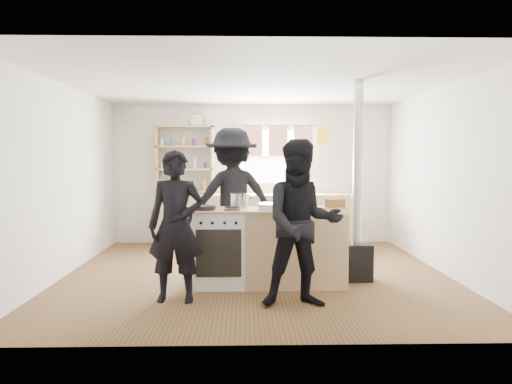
# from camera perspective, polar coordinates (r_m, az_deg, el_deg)

# --- Properties ---
(ground) EXTENTS (5.00, 5.00, 0.01)m
(ground) POSITION_cam_1_polar(r_m,az_deg,el_deg) (6.69, 0.01, -9.42)
(ground) COLOR brown
(ground) RESTS_ON ground
(back_counter) EXTENTS (3.40, 0.55, 0.90)m
(back_counter) POSITION_cam_1_polar(r_m,az_deg,el_deg) (8.80, -0.35, -3.17)
(back_counter) COLOR tan
(back_counter) RESTS_ON ground
(shelving_unit) EXTENTS (1.00, 0.28, 1.20)m
(shelving_unit) POSITION_cam_1_polar(r_m,az_deg,el_deg) (8.91, -8.12, 3.73)
(shelving_unit) COLOR tan
(shelving_unit) RESTS_ON back_counter
(thermos) EXTENTS (0.10, 0.10, 0.32)m
(thermos) POSITION_cam_1_polar(r_m,az_deg,el_deg) (8.79, 4.26, 0.80)
(thermos) COLOR silver
(thermos) RESTS_ON back_counter
(cooking_island) EXTENTS (1.97, 0.64, 0.93)m
(cooking_island) POSITION_cam_1_polar(r_m,az_deg,el_deg) (6.06, 1.51, -6.28)
(cooking_island) COLOR white
(cooking_island) RESTS_ON ground
(skillet_greens) EXTENTS (0.28, 0.28, 0.05)m
(skillet_greens) POSITION_cam_1_polar(r_m,az_deg,el_deg) (5.88, -5.98, -1.78)
(skillet_greens) COLOR black
(skillet_greens) RESTS_ON cooking_island
(roast_tray) EXTENTS (0.36, 0.32, 0.07)m
(roast_tray) POSITION_cam_1_polar(r_m,az_deg,el_deg) (5.93, 1.94, -1.61)
(roast_tray) COLOR silver
(roast_tray) RESTS_ON cooking_island
(stockpot_stove) EXTENTS (0.24, 0.24, 0.19)m
(stockpot_stove) POSITION_cam_1_polar(r_m,az_deg,el_deg) (6.20, -1.86, -0.94)
(stockpot_stove) COLOR #B4B4B6
(stockpot_stove) RESTS_ON cooking_island
(stockpot_counter) EXTENTS (0.29, 0.29, 0.22)m
(stockpot_counter) POSITION_cam_1_polar(r_m,az_deg,el_deg) (6.14, 4.59, -0.88)
(stockpot_counter) COLOR silver
(stockpot_counter) RESTS_ON cooking_island
(bread_board) EXTENTS (0.34, 0.30, 0.12)m
(bread_board) POSITION_cam_1_polar(r_m,az_deg,el_deg) (6.03, 9.03, -1.45)
(bread_board) COLOR tan
(bread_board) RESTS_ON cooking_island
(flue_heater) EXTENTS (0.35, 0.35, 2.50)m
(flue_heater) POSITION_cam_1_polar(r_m,az_deg,el_deg) (6.42, 11.47, -4.06)
(flue_heater) COLOR black
(flue_heater) RESTS_ON ground
(person_near_left) EXTENTS (0.61, 0.42, 1.63)m
(person_near_left) POSITION_cam_1_polar(r_m,az_deg,el_deg) (5.40, -9.15, -3.87)
(person_near_left) COLOR black
(person_near_left) RESTS_ON ground
(person_near_right) EXTENTS (0.88, 0.70, 1.73)m
(person_near_right) POSITION_cam_1_polar(r_m,az_deg,el_deg) (5.16, 5.31, -3.60)
(person_near_right) COLOR black
(person_near_right) RESTS_ON ground
(person_far) EXTENTS (1.42, 1.06, 1.95)m
(person_far) POSITION_cam_1_polar(r_m,az_deg,el_deg) (6.94, -2.74, -0.73)
(person_far) COLOR black
(person_far) RESTS_ON ground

